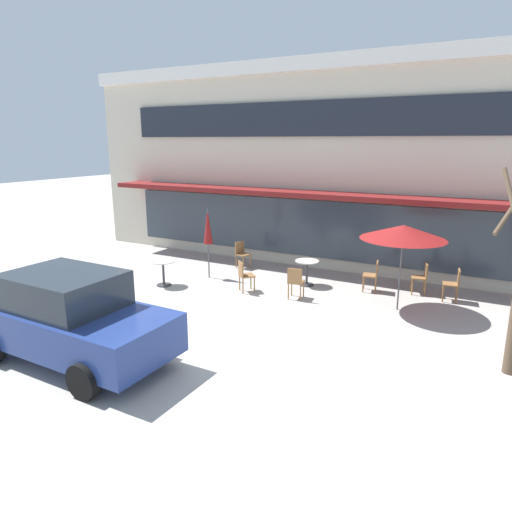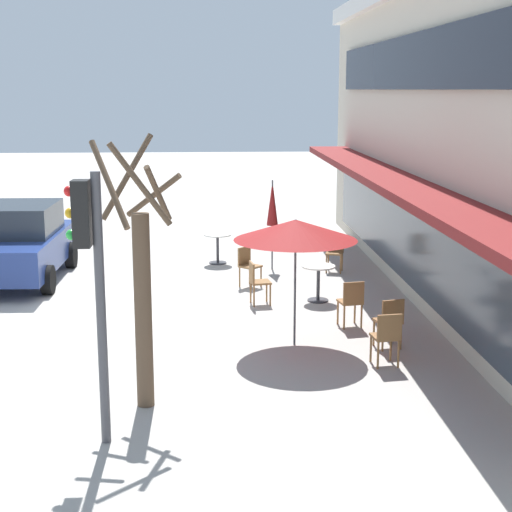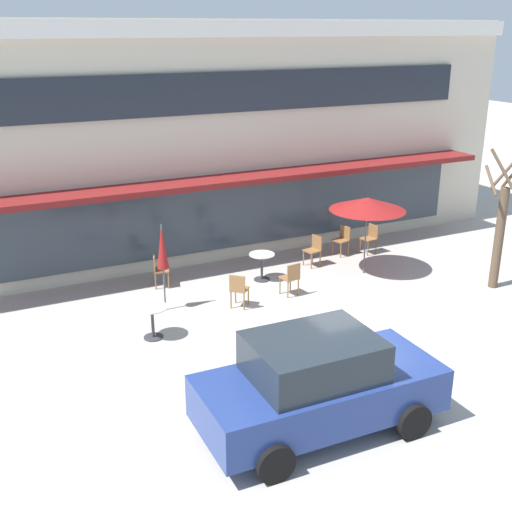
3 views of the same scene
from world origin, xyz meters
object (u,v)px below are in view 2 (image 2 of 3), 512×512
cafe_table_near_wall (318,277)px  cafe_table_streetside (218,244)px  patio_umbrella_green_folded (296,230)px  traffic_light_pole (91,264)px  cafe_chair_2 (387,335)px  cafe_chair_4 (390,319)px  cafe_chair_0 (248,263)px  street_tree (142,288)px  parked_sedan (20,243)px  cafe_chair_3 (351,300)px  cafe_chair_5 (335,250)px  patio_umbrella_cream_folded (272,204)px  cafe_chair_1 (257,280)px

cafe_table_near_wall → cafe_table_streetside: same height
patio_umbrella_green_folded → traffic_light_pole: (3.67, -2.87, 0.27)m
cafe_chair_2 → cafe_chair_4: (-0.86, 0.25, 0.00)m
cafe_chair_0 → street_tree: size_ratio=0.24×
cafe_table_near_wall → parked_sedan: size_ratio=0.18×
cafe_table_near_wall → cafe_chair_2: (4.00, 0.54, 0.01)m
cafe_table_streetside → patio_umbrella_green_folded: 6.85m
cafe_table_near_wall → cafe_chair_3: bearing=10.8°
cafe_chair_3 → cafe_table_streetside: bearing=-156.8°
cafe_table_near_wall → patio_umbrella_green_folded: bearing=-15.9°
cafe_chair_0 → cafe_chair_4: bearing=26.0°
traffic_light_pole → cafe_chair_5: bearing=154.1°
cafe_chair_5 → patio_umbrella_cream_folded: bearing=-102.4°
cafe_chair_1 → parked_sedan: 5.87m
patio_umbrella_green_folded → street_tree: (2.53, -2.38, -0.32)m
cafe_chair_4 → parked_sedan: 9.17m
cafe_chair_4 → traffic_light_pole: size_ratio=0.26×
cafe_chair_4 → cafe_table_near_wall: bearing=-165.9°
patio_umbrella_green_folded → street_tree: size_ratio=0.59×
patio_umbrella_green_folded → cafe_chair_1: bearing=-169.4°
cafe_chair_0 → cafe_table_streetside: bearing=-165.0°
cafe_table_streetside → cafe_chair_0: size_ratio=0.85×
patio_umbrella_cream_folded → cafe_chair_0: 2.12m
patio_umbrella_green_folded → cafe_chair_3: patio_umbrella_green_folded is taller
patio_umbrella_cream_folded → cafe_table_streetside: bearing=-118.7°
street_tree → traffic_light_pole: (1.14, -0.49, 0.60)m
cafe_chair_4 → parked_sedan: parked_sedan is taller
cafe_chair_2 → cafe_chair_3: same height
cafe_chair_0 → cafe_chair_4: same height
cafe_table_streetside → patio_umbrella_cream_folded: patio_umbrella_cream_folded is taller
cafe_chair_0 → cafe_table_near_wall: bearing=46.2°
cafe_chair_0 → street_tree: 7.02m
traffic_light_pole → patio_umbrella_cream_folded: bearing=162.7°
cafe_chair_1 → street_tree: street_tree is taller
cafe_chair_3 → cafe_chair_4: (1.27, 0.43, 0.00)m
cafe_table_streetside → patio_umbrella_cream_folded: 1.88m
cafe_chair_1 → cafe_chair_5: bearing=144.2°
cafe_table_near_wall → street_tree: bearing=-30.7°
patio_umbrella_cream_folded → parked_sedan: 5.99m
cafe_chair_3 → parked_sedan: parked_sedan is taller
cafe_chair_5 → cafe_chair_3: bearing=-5.3°
cafe_table_near_wall → parked_sedan: parked_sedan is taller
cafe_table_streetside → patio_umbrella_green_folded: size_ratio=0.35×
cafe_table_streetside → cafe_chair_5: (1.06, 2.83, 0.01)m
cafe_chair_1 → parked_sedan: size_ratio=0.21×
traffic_light_pole → parked_sedan: bearing=-161.4°
cafe_chair_4 → cafe_chair_0: bearing=-154.0°
cafe_chair_1 → traffic_light_pole: traffic_light_pole is taller
cafe_chair_2 → traffic_light_pole: (2.49, -4.22, 1.77)m
cafe_table_streetside → cafe_chair_0: bearing=15.0°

